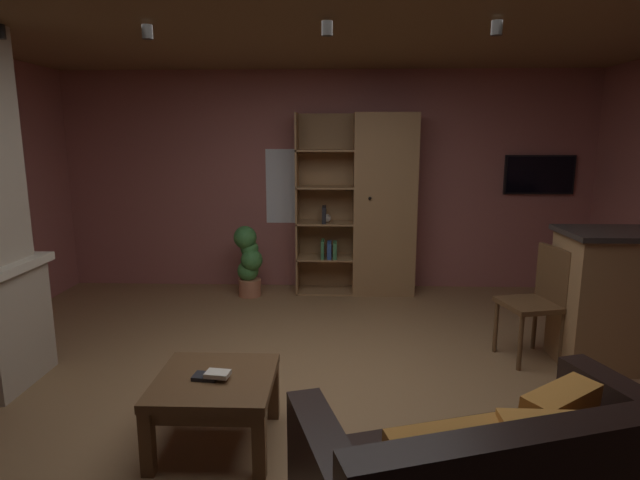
% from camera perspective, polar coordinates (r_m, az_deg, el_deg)
% --- Properties ---
extents(floor, '(6.14, 5.71, 0.02)m').
position_cam_1_polar(floor, '(3.72, -0.22, -17.48)').
color(floor, olive).
rests_on(floor, ground).
extents(wall_back, '(6.26, 0.06, 2.52)m').
position_cam_1_polar(wall_back, '(6.17, 0.79, 6.43)').
color(wall_back, '#9E5B56').
rests_on(wall_back, ground).
extents(ceiling, '(6.14, 5.71, 0.02)m').
position_cam_1_polar(ceiling, '(3.35, -0.26, 24.26)').
color(ceiling, brown).
extents(window_pane_back, '(0.74, 0.01, 0.87)m').
position_cam_1_polar(window_pane_back, '(6.16, -2.49, 5.87)').
color(window_pane_back, white).
extents(bookshelf_cabinet, '(1.34, 0.41, 2.03)m').
position_cam_1_polar(bookshelf_cabinet, '(5.94, 6.16, 3.68)').
color(bookshelf_cabinet, '#997047').
rests_on(bookshelf_cabinet, ground).
extents(coffee_table, '(0.68, 0.68, 0.42)m').
position_cam_1_polar(coffee_table, '(3.20, -11.38, -15.79)').
color(coffee_table, brown).
rests_on(coffee_table, ground).
extents(table_book_0, '(0.15, 0.11, 0.02)m').
position_cam_1_polar(table_book_0, '(3.15, -12.40, -14.36)').
color(table_book_0, black).
rests_on(table_book_0, coffee_table).
extents(table_book_1, '(0.15, 0.11, 0.03)m').
position_cam_1_polar(table_book_1, '(3.11, -11.12, -14.17)').
color(table_book_1, beige).
rests_on(table_book_1, coffee_table).
extents(dining_chair, '(0.51, 0.51, 0.92)m').
position_cam_1_polar(dining_chair, '(4.54, 22.90, -5.62)').
color(dining_chair, brown).
rests_on(dining_chair, ground).
extents(potted_floor_plant, '(0.32, 0.28, 0.80)m').
position_cam_1_polar(potted_floor_plant, '(5.92, -7.81, -2.20)').
color(potted_floor_plant, '#B77051').
rests_on(potted_floor_plant, ground).
extents(wall_mounted_tv, '(0.79, 0.06, 0.44)m').
position_cam_1_polar(wall_mounted_tv, '(6.52, 22.84, 6.60)').
color(wall_mounted_tv, black).
extents(track_light_spot_0, '(0.07, 0.07, 0.09)m').
position_cam_1_polar(track_light_spot_0, '(4.24, -31.59, 18.81)').
color(track_light_spot_0, black).
extents(track_light_spot_1, '(0.07, 0.07, 0.09)m').
position_cam_1_polar(track_light_spot_1, '(3.86, -18.35, 20.77)').
color(track_light_spot_1, black).
extents(track_light_spot_2, '(0.07, 0.07, 0.09)m').
position_cam_1_polar(track_light_spot_2, '(3.58, 0.78, 22.11)').
color(track_light_spot_2, black).
extents(track_light_spot_3, '(0.07, 0.07, 0.09)m').
position_cam_1_polar(track_light_spot_3, '(3.73, 18.75, 21.09)').
color(track_light_spot_3, black).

